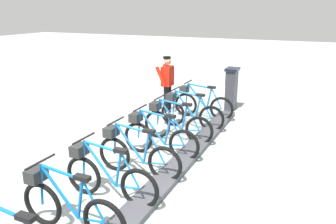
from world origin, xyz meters
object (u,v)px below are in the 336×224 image
(bike_docked_6, at_px, (67,205))
(payment_kiosk, at_px, (231,88))
(bike_docked_0, at_px, (201,103))
(bike_docked_1, at_px, (189,112))
(bike_docked_3, at_px, (157,136))
(bike_docked_4, at_px, (135,153))
(bike_docked_2, at_px, (175,123))
(worker_near_rack, at_px, (167,83))
(bike_docked_5, at_px, (106,176))

(bike_docked_6, bearing_deg, payment_kiosk, -94.81)
(bike_docked_0, xyz_separation_m, bike_docked_1, (0.00, 0.94, 0.00))
(bike_docked_3, relative_size, bike_docked_4, 1.00)
(bike_docked_2, bearing_deg, bike_docked_4, 90.00)
(bike_docked_0, relative_size, bike_docked_4, 1.00)
(bike_docked_4, xyz_separation_m, worker_near_rack, (1.07, -3.85, 0.48))
(bike_docked_4, bearing_deg, bike_docked_3, -90.00)
(bike_docked_1, bearing_deg, worker_near_rack, -43.89)
(bike_docked_4, bearing_deg, bike_docked_0, -90.00)
(bike_docked_4, distance_m, worker_near_rack, 4.02)
(payment_kiosk, height_order, bike_docked_2, payment_kiosk)
(bike_docked_0, distance_m, bike_docked_5, 4.70)
(bike_docked_2, relative_size, bike_docked_3, 1.00)
(bike_docked_0, bearing_deg, bike_docked_5, 90.00)
(payment_kiosk, height_order, bike_docked_4, payment_kiosk)
(bike_docked_1, height_order, worker_near_rack, worker_near_rack)
(bike_docked_2, height_order, bike_docked_5, same)
(bike_docked_2, relative_size, bike_docked_5, 1.00)
(bike_docked_2, relative_size, worker_near_rack, 1.04)
(bike_docked_0, height_order, bike_docked_6, same)
(bike_docked_1, distance_m, bike_docked_4, 2.82)
(bike_docked_1, bearing_deg, bike_docked_2, 90.00)
(bike_docked_3, xyz_separation_m, bike_docked_6, (0.00, 2.82, 0.00))
(bike_docked_2, xyz_separation_m, bike_docked_5, (0.00, 2.82, 0.00))
(bike_docked_4, height_order, worker_near_rack, worker_near_rack)
(bike_docked_1, distance_m, bike_docked_2, 0.94)
(bike_docked_2, bearing_deg, worker_near_rack, -61.53)
(bike_docked_0, height_order, worker_near_rack, worker_near_rack)
(bike_docked_0, distance_m, worker_near_rack, 1.17)
(bike_docked_0, distance_m, bike_docked_2, 1.88)
(bike_docked_2, xyz_separation_m, bike_docked_6, (0.00, 3.76, 0.00))
(bike_docked_2, xyz_separation_m, worker_near_rack, (1.07, -1.97, 0.48))
(bike_docked_3, xyz_separation_m, bike_docked_5, (0.00, 1.88, 0.00))
(bike_docked_0, distance_m, bike_docked_3, 2.82)
(bike_docked_3, bearing_deg, bike_docked_4, 90.00)
(bike_docked_1, height_order, bike_docked_3, same)
(bike_docked_2, height_order, bike_docked_4, same)
(bike_docked_5, distance_m, bike_docked_6, 0.94)
(bike_docked_3, distance_m, worker_near_rack, 3.13)
(bike_docked_0, bearing_deg, bike_docked_4, 90.00)
(bike_docked_3, height_order, bike_docked_5, same)
(bike_docked_0, xyz_separation_m, bike_docked_2, (0.00, 1.88, 0.00))
(payment_kiosk, bearing_deg, bike_docked_0, 63.55)
(bike_docked_5, bearing_deg, payment_kiosk, -95.58)
(bike_docked_1, bearing_deg, bike_docked_5, 90.00)
(bike_docked_0, relative_size, worker_near_rack, 1.04)
(bike_docked_5, bearing_deg, bike_docked_4, -90.00)
(bike_docked_3, relative_size, bike_docked_5, 1.00)
(payment_kiosk, distance_m, bike_docked_6, 6.82)
(bike_docked_0, bearing_deg, payment_kiosk, -116.45)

